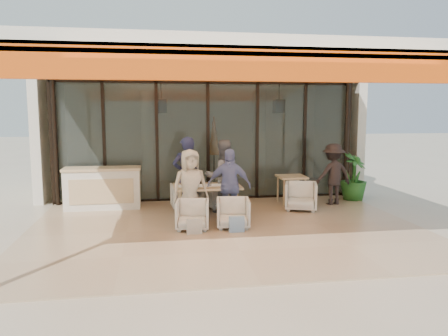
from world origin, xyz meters
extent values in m
plane|color=#C6B293|center=(0.00, 0.00, 0.00)|extent=(70.00, 70.00, 0.00)
cube|color=tan|center=(0.00, 0.00, 0.01)|extent=(8.00, 6.00, 0.01)
cube|color=silver|center=(0.00, 0.00, 3.30)|extent=(8.00, 6.00, 0.20)
cube|color=#DF4C0B|center=(0.00, -2.94, 3.02)|extent=(8.00, 0.12, 0.45)
cube|color=#F15C14|center=(0.00, -2.25, 3.14)|extent=(8.00, 1.50, 0.06)
cylinder|color=black|center=(-3.88, 2.88, 1.60)|extent=(0.12, 0.12, 3.20)
cylinder|color=black|center=(3.88, 2.88, 1.60)|extent=(0.12, 0.12, 3.20)
cube|color=#9EADA3|center=(0.00, 3.00, 1.60)|extent=(8.00, 0.03, 3.20)
cube|color=black|center=(0.00, 3.00, 0.04)|extent=(8.00, 0.10, 0.08)
cube|color=black|center=(0.00, 3.00, 3.16)|extent=(8.00, 0.10, 0.08)
cube|color=black|center=(-4.00, 3.00, 1.60)|extent=(0.08, 0.10, 3.20)
cube|color=black|center=(-2.70, 3.00, 1.60)|extent=(0.08, 0.10, 3.20)
cube|color=black|center=(-1.35, 3.00, 1.60)|extent=(0.08, 0.10, 3.20)
cube|color=black|center=(0.00, 3.00, 1.60)|extent=(0.08, 0.10, 3.20)
cube|color=black|center=(1.35, 3.00, 1.60)|extent=(0.08, 0.10, 3.20)
cube|color=black|center=(2.70, 3.00, 1.60)|extent=(0.08, 0.10, 3.20)
cube|color=black|center=(4.00, 3.00, 1.60)|extent=(0.08, 0.10, 3.20)
cube|color=silver|center=(0.00, 6.50, 1.70)|extent=(9.00, 0.25, 3.40)
cube|color=silver|center=(-4.40, 4.75, 1.70)|extent=(0.25, 3.50, 3.40)
cube|color=silver|center=(4.40, 4.75, 1.70)|extent=(0.25, 3.50, 3.40)
cube|color=silver|center=(0.00, 4.75, 3.40)|extent=(9.00, 3.50, 0.25)
cube|color=#D9C084|center=(0.00, 4.75, 0.01)|extent=(8.00, 3.50, 0.02)
cylinder|color=silver|center=(-1.60, 4.60, 1.50)|extent=(0.40, 0.40, 3.00)
cylinder|color=silver|center=(1.80, 4.60, 1.50)|extent=(0.40, 0.40, 3.00)
cylinder|color=black|center=(-1.20, 4.20, 3.00)|extent=(0.03, 0.03, 0.70)
cube|color=black|center=(-1.20, 4.20, 2.55)|extent=(0.30, 0.30, 0.40)
sphere|color=#FFBF72|center=(-1.20, 4.20, 2.55)|extent=(0.18, 0.18, 0.18)
cylinder|color=black|center=(2.30, 4.20, 3.00)|extent=(0.03, 0.03, 0.70)
cube|color=black|center=(2.30, 4.20, 2.55)|extent=(0.30, 0.30, 0.40)
sphere|color=#FFBF72|center=(2.30, 4.20, 2.55)|extent=(0.18, 0.18, 0.18)
cylinder|color=black|center=(0.30, 4.00, 0.05)|extent=(0.40, 0.40, 0.05)
cylinder|color=black|center=(0.30, 4.00, 1.05)|extent=(0.04, 0.04, 2.10)
cone|color=orange|center=(0.30, 4.00, 1.70)|extent=(0.32, 0.32, 1.10)
cube|color=silver|center=(-2.69, 2.30, 0.50)|extent=(1.80, 0.60, 1.00)
cube|color=#D9C084|center=(-2.69, 2.30, 1.01)|extent=(1.85, 0.65, 0.06)
cube|color=#D9C084|center=(-2.69, 1.99, 0.50)|extent=(1.50, 0.02, 0.60)
cube|color=#D9C084|center=(-0.26, 1.02, 0.72)|extent=(1.50, 0.90, 0.05)
cube|color=white|center=(-0.26, 1.02, 0.74)|extent=(1.30, 0.35, 0.01)
cylinder|color=#D9C084|center=(-0.88, 0.70, 0.35)|extent=(0.06, 0.06, 0.70)
cylinder|color=#D9C084|center=(0.36, 0.70, 0.35)|extent=(0.06, 0.06, 0.70)
cylinder|color=#D9C084|center=(-0.88, 1.34, 0.35)|extent=(0.06, 0.06, 0.70)
cylinder|color=#D9C084|center=(0.36, 1.34, 0.35)|extent=(0.06, 0.06, 0.70)
cylinder|color=white|center=(-0.71, 0.87, 0.81)|extent=(0.06, 0.06, 0.11)
cylinder|color=white|center=(-0.51, 1.22, 0.81)|extent=(0.06, 0.06, 0.11)
cylinder|color=white|center=(-0.21, 0.92, 0.81)|extent=(0.06, 0.06, 0.11)
cylinder|color=white|center=(0.04, 1.20, 0.81)|extent=(0.06, 0.06, 0.11)
cylinder|color=white|center=(0.24, 0.82, 0.81)|extent=(0.06, 0.06, 0.11)
cylinder|color=white|center=(-0.81, 1.07, 0.81)|extent=(0.06, 0.06, 0.11)
cylinder|color=brown|center=(-0.81, 1.17, 0.83)|extent=(0.07, 0.07, 0.16)
cylinder|color=black|center=(-0.36, 1.30, 0.83)|extent=(0.09, 0.09, 0.17)
cylinder|color=black|center=(-0.36, 1.30, 0.93)|extent=(0.10, 0.10, 0.01)
cylinder|color=white|center=(-0.71, 0.72, 0.76)|extent=(0.22, 0.22, 0.01)
cylinder|color=white|center=(0.19, 0.72, 0.76)|extent=(0.22, 0.22, 0.01)
cylinder|color=white|center=(-0.71, 1.34, 0.76)|extent=(0.22, 0.22, 0.01)
cylinder|color=white|center=(0.19, 1.34, 0.76)|extent=(0.22, 0.22, 0.01)
imported|color=silver|center=(-0.68, 1.97, 0.35)|extent=(0.74, 0.70, 0.71)
imported|color=silver|center=(0.16, 1.97, 0.35)|extent=(0.84, 0.81, 0.71)
imported|color=silver|center=(-0.68, 0.07, 0.34)|extent=(0.74, 0.70, 0.68)
imported|color=silver|center=(0.16, 0.07, 0.34)|extent=(0.75, 0.71, 0.69)
imported|color=#1B1E3B|center=(-0.68, 1.47, 0.91)|extent=(0.69, 0.47, 1.83)
imported|color=slate|center=(0.16, 1.47, 0.87)|extent=(0.95, 0.80, 1.75)
imported|color=beige|center=(-0.68, 0.57, 0.80)|extent=(0.87, 0.66, 1.61)
imported|color=#727BBE|center=(0.16, 0.57, 0.81)|extent=(1.01, 0.62, 1.61)
cube|color=silver|center=(-0.68, -0.33, 0.17)|extent=(0.30, 0.10, 0.34)
cube|color=#99BFD8|center=(0.16, -0.33, 0.17)|extent=(0.30, 0.10, 0.34)
cube|color=#D9C084|center=(2.07, 2.14, 0.72)|extent=(0.70, 0.70, 0.05)
cylinder|color=#D9C084|center=(1.79, 1.86, 0.35)|extent=(0.05, 0.05, 0.70)
cylinder|color=#D9C084|center=(2.35, 1.86, 0.35)|extent=(0.05, 0.05, 0.70)
cylinder|color=#D9C084|center=(1.79, 2.42, 0.35)|extent=(0.05, 0.05, 0.70)
cylinder|color=#D9C084|center=(2.35, 2.42, 0.35)|extent=(0.05, 0.05, 0.70)
imported|color=silver|center=(2.07, 1.39, 0.39)|extent=(0.93, 0.90, 0.77)
imported|color=black|center=(3.09, 1.87, 0.80)|extent=(1.12, 0.77, 1.59)
imported|color=#1E5919|center=(3.88, 2.33, 0.64)|extent=(1.02, 1.02, 1.28)
camera|label=1|loc=(-1.43, -8.60, 2.41)|focal=35.00mm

